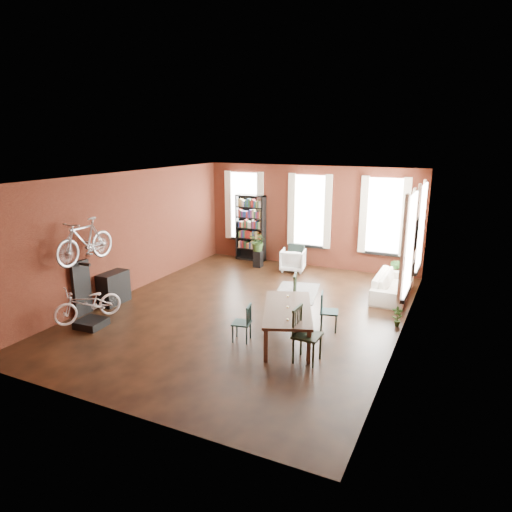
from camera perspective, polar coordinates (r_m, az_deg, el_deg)
The scene contains 19 objects.
room at distance 10.84m, azimuth 1.47°, elevation 4.48°, with size 9.00×9.04×3.22m.
dining_table at distance 9.43m, azimuth 3.95°, elevation -8.50°, with size 0.94×2.07×0.70m, color brown.
dining_chair_a at distance 9.38m, azimuth -1.81°, elevation -8.35°, with size 0.36×0.36×0.78m, color #1A3939.
dining_chair_b at distance 10.55m, azimuth 3.74°, elevation -4.96°, with size 0.48×0.48×1.03m, color black.
dining_chair_c at distance 8.57m, azimuth 6.43°, elevation -9.83°, with size 0.48×0.48×1.04m, color black.
dining_chair_d at distance 9.99m, azimuth 9.13°, elevation -6.89°, with size 0.38×0.38×0.83m, color #1A383B.
bookshelf at distance 15.25m, azimuth -0.66°, elevation 3.53°, with size 1.00×0.32×2.20m, color black.
white_armchair at distance 14.20m, azimuth 4.64°, elevation -0.38°, with size 0.72×0.68×0.74m, color white.
cream_sofa at distance 12.40m, azimuth 16.74°, elevation -3.06°, with size 2.08×0.61×0.81m, color beige.
striped_rug at distance 12.33m, azimuth 5.09°, elevation -4.55°, with size 1.08×1.73×0.01m, color black.
bike_trainer at distance 10.76m, azimuth -19.88°, elevation -7.91°, with size 0.57×0.57×0.17m, color black.
bike_wall_rack at distance 11.36m, azimuth -20.96°, elevation -3.77°, with size 0.16×0.60×1.30m, color black.
console_table at distance 11.96m, azimuth -17.36°, elevation -3.81°, with size 0.40×0.80×0.80m, color black.
plant_stand at distance 14.59m, azimuth 0.27°, elevation -0.37°, with size 0.26×0.26×0.52m, color black.
plant_by_sofa at distance 13.60m, azimuth 16.82°, elevation -2.61°, with size 0.39×0.71×0.32m, color #2A5823.
plant_small at distance 10.64m, azimuth 17.18°, elevation -7.97°, with size 0.23×0.45×0.16m, color #315B24.
bicycle_floor at distance 10.49m, azimuth -20.42°, elevation -3.78°, with size 0.51×0.77×1.47m, color silver.
bicycle_hung at distance 10.83m, azimuth -20.75°, elevation 3.49°, with size 0.47×1.00×1.66m, color #A5A8AD.
plant_on_stand at distance 14.46m, azimuth 0.29°, elevation 1.57°, with size 0.57×0.64×0.50m, color #2F4E1F.
Camera 1 is at (4.57, -9.14, 4.07)m, focal length 32.00 mm.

